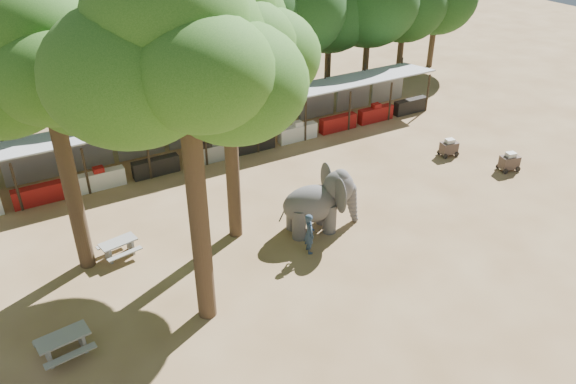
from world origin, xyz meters
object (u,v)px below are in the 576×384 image
yard_tree_center (176,55)px  picnic_table_far (119,246)px  yard_tree_back (219,33)px  cart_back (449,147)px  handler (309,233)px  picnic_table_near (64,343)px  cart_front (509,162)px  yard_tree_left (38,60)px  elephant (321,201)px

yard_tree_center → picnic_table_far: size_ratio=7.33×
yard_tree_back → picnic_table_far: size_ratio=6.92×
cart_back → yard_tree_back: bearing=-166.8°
yard_tree_back → handler: bearing=-52.5°
picnic_table_near → cart_back: size_ratio=1.63×
yard_tree_center → yard_tree_back: 5.04m
yard_tree_center → cart_front: yard_tree_center is taller
yard_tree_left → handler: 11.62m
yard_tree_back → picnic_table_far: 9.32m
picnic_table_far → cart_front: bearing=-17.9°
yard_tree_center → cart_front: bearing=6.5°
elephant → cart_front: (11.39, -0.34, -0.86)m
yard_tree_left → cart_back: yard_tree_left is taller
yard_tree_center → handler: size_ratio=6.75×
yard_tree_center → yard_tree_back: size_ratio=1.06×
yard_tree_center → handler: yard_tree_center is taller
yard_tree_left → picnic_table_near: 9.14m
yard_tree_back → cart_back: size_ratio=10.45×
picnic_table_far → cart_front: size_ratio=1.42×
cart_front → cart_back: (-1.46, 2.85, -0.02)m
yard_tree_center → picnic_table_near: bearing=176.4°
yard_tree_left → yard_tree_back: (6.00, -1.00, 0.34)m
yard_tree_center → cart_back: yard_tree_center is taller
picnic_table_near → cart_back: (21.00, 4.62, -0.05)m
handler → yard_tree_left: bearing=78.3°
yard_tree_left → picnic_table_far: yard_tree_left is taller
picnic_table_far → yard_tree_left: bearing=158.5°
yard_tree_center → cart_front: size_ratio=10.43×
yard_tree_left → picnic_table_near: (-1.57, -4.72, -7.67)m
yard_tree_center → handler: bearing=12.7°
yard_tree_left → cart_front: yard_tree_left is taller
yard_tree_center → picnic_table_far: (-1.60, 4.72, -8.74)m
picnic_table_near → cart_front: size_ratio=1.54×
yard_tree_back → handler: yard_tree_back is taller
yard_tree_back → handler: size_ratio=6.37×
yard_tree_left → yard_tree_center: size_ratio=0.92×
elephant → cart_back: elephant is taller
yard_tree_center → cart_back: 19.24m
picnic_table_far → cart_back: bearing=-9.5°
yard_tree_left → handler: size_ratio=6.18×
yard_tree_back → handler: (2.18, -2.83, -7.65)m
cart_back → handler: bearing=-152.3°
elephant → handler: bearing=-126.3°
yard_tree_left → picnic_table_far: (1.40, -0.28, -7.73)m
yard_tree_left → yard_tree_center: 5.92m
handler → cart_front: size_ratio=1.55×
yard_tree_left → cart_front: bearing=-8.0°
picnic_table_near → cart_front: 22.52m
picnic_table_near → handler: bearing=-1.7°
handler → cart_front: bearing=-72.6°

